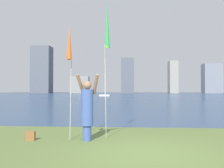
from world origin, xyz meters
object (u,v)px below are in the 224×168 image
(person, at_px, (87,108))
(sailboat_3, at_px, (105,95))
(kite_flag_left, at_px, (69,46))
(kite_flag_right, at_px, (107,28))
(bag, at_px, (31,136))

(person, bearing_deg, sailboat_3, 106.82)
(person, bearing_deg, kite_flag_left, -164.13)
(kite_flag_right, distance_m, bag, 4.17)
(kite_flag_left, distance_m, bag, 2.95)
(person, distance_m, kite_flag_left, 1.94)
(kite_flag_right, distance_m, sailboat_3, 46.81)
(kite_flag_right, xyz_separation_m, bag, (-2.24, -0.79, -3.42))
(bag, bearing_deg, kite_flag_right, 19.33)
(kite_flag_right, xyz_separation_m, sailboat_3, (-4.52, 46.48, -3.29))
(kite_flag_right, bearing_deg, kite_flag_left, -145.42)
(kite_flag_left, xyz_separation_m, sailboat_3, (-3.45, 47.22, -2.58))
(kite_flag_left, bearing_deg, bag, -177.81)
(kite_flag_left, relative_size, bag, 12.78)
(person, distance_m, sailboat_3, 47.35)
(person, bearing_deg, kite_flag_right, 64.65)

